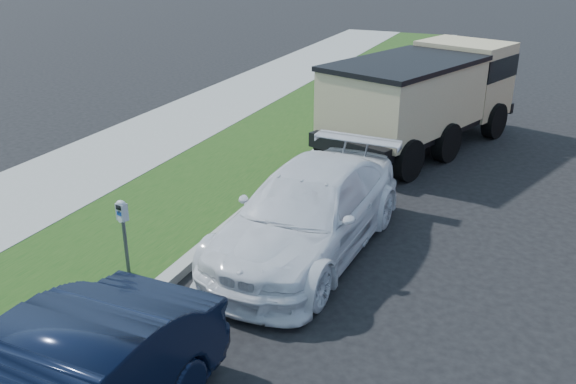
% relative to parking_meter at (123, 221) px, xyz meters
% --- Properties ---
extents(ground, '(120.00, 120.00, 0.00)m').
position_rel_parking_meter_xyz_m(ground, '(3.22, 1.09, -1.02)').
color(ground, black).
rests_on(ground, ground).
extents(streetside, '(6.12, 50.00, 0.15)m').
position_rel_parking_meter_xyz_m(streetside, '(-2.34, 3.09, -0.95)').
color(streetside, gray).
rests_on(streetside, ground).
extents(parking_meter, '(0.19, 0.15, 1.25)m').
position_rel_parking_meter_xyz_m(parking_meter, '(0.00, 0.00, 0.00)').
color(parking_meter, '#3F4247').
rests_on(parking_meter, ground).
extents(white_wagon, '(2.30, 5.11, 1.45)m').
position_rel_parking_meter_xyz_m(white_wagon, '(2.22, 2.02, -0.29)').
color(white_wagon, white).
rests_on(white_wagon, ground).
extents(dump_truck, '(4.20, 6.59, 2.43)m').
position_rel_parking_meter_xyz_m(dump_truck, '(2.83, 8.70, 0.35)').
color(dump_truck, black).
rests_on(dump_truck, ground).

